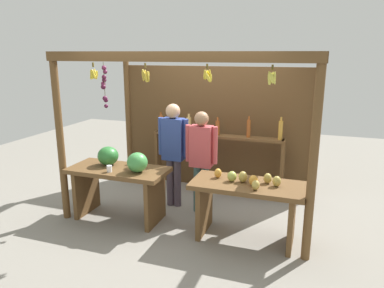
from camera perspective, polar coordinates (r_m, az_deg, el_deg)
The scene contains 7 objects.
ground_plane at distance 5.68m, azimuth 0.64°, elevation -9.87°, with size 12.00×12.00×0.00m, color gray.
market_stall at distance 5.70m, azimuth 2.09°, elevation 4.48°, with size 3.44×2.01×2.34m.
fruit_counter_left at distance 5.20m, azimuth -11.34°, elevation -4.83°, with size 1.39×0.64×1.02m.
fruit_counter_right at distance 4.61m, azimuth 8.68°, elevation -8.28°, with size 1.39×0.64×0.89m.
bottle_shelf_unit at distance 6.03m, azimuth 3.87°, elevation -0.44°, with size 2.21×0.22×1.35m.
vendor_man at distance 5.44m, azimuth -2.95°, elevation -0.33°, with size 0.48×0.22×1.59m.
vendor_woman at distance 5.23m, azimuth 1.47°, elevation -1.52°, with size 0.48×0.21×1.52m.
Camera 1 is at (1.65, -4.92, 2.32)m, focal length 33.82 mm.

